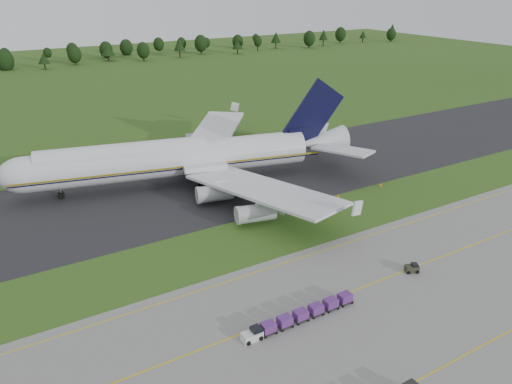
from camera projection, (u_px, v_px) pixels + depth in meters
ground at (254, 239)px, 91.00m from camera, size 600.00×600.00×0.00m
apron at (388, 347)px, 64.14m from camera, size 300.00×52.00×0.06m
taxiway at (191, 188)px, 113.09m from camera, size 300.00×40.00×0.08m
apron_markings at (352, 318)px, 69.67m from camera, size 300.00×30.20×0.01m
tree_line at (49, 55)px, 264.01m from camera, size 524.53×22.66×11.87m
aircraft at (179, 158)px, 112.61m from camera, size 80.25×76.03×22.44m
baggage_train at (299, 316)px, 68.69m from camera, size 18.11×1.64×1.58m
utility_cart at (412, 269)px, 80.42m from camera, size 2.41×1.98×1.15m
edge_markers at (315, 203)px, 104.84m from camera, size 37.63×0.30×0.60m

